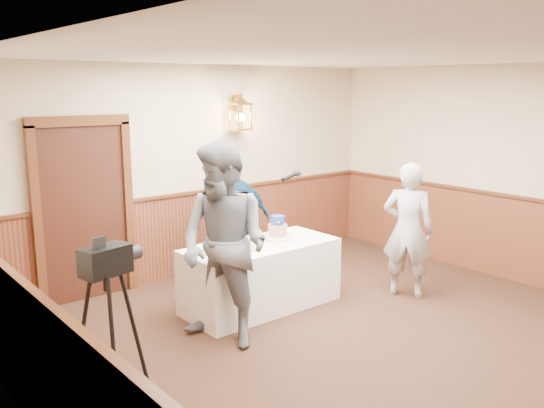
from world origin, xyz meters
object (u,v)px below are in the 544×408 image
(baker, at_px, (408,230))
(tiered_cake, at_px, (278,230))
(sheet_cake_yellow, at_px, (234,248))
(sheet_cake_green, at_px, (209,249))
(interviewer, at_px, (224,246))
(tv_camera_rig, at_px, (111,349))
(display_table, at_px, (261,276))
(assistant_p, at_px, (233,221))

(baker, bearing_deg, tiered_cake, 28.20)
(sheet_cake_yellow, relative_size, baker, 0.23)
(sheet_cake_green, bearing_deg, interviewer, -110.78)
(baker, height_order, tv_camera_rig, baker)
(tv_camera_rig, bearing_deg, sheet_cake_green, 25.39)
(display_table, bearing_deg, interviewer, -148.49)
(interviewer, xyz_separation_m, assistant_p, (1.04, 1.32, -0.15))
(display_table, height_order, assistant_p, assistant_p)
(sheet_cake_green, height_order, assistant_p, assistant_p)
(tiered_cake, height_order, sheet_cake_yellow, tiered_cake)
(sheet_cake_green, relative_size, baker, 0.18)
(tiered_cake, xyz_separation_m, interviewer, (-1.14, -0.56, 0.14))
(assistant_p, bearing_deg, baker, 144.24)
(sheet_cake_yellow, xyz_separation_m, sheet_cake_green, (-0.20, 0.18, -0.00))
(sheet_cake_yellow, distance_m, assistant_p, 1.03)
(interviewer, relative_size, tv_camera_rig, 1.42)
(interviewer, height_order, assistant_p, interviewer)
(baker, height_order, assistant_p, assistant_p)
(tv_camera_rig, bearing_deg, display_table, 15.06)
(sheet_cake_yellow, xyz_separation_m, assistant_p, (0.59, 0.84, 0.07))
(tiered_cake, height_order, tv_camera_rig, tv_camera_rig)
(sheet_cake_green, distance_m, baker, 2.41)
(display_table, xyz_separation_m, sheet_cake_yellow, (-0.42, -0.06, 0.41))
(tv_camera_rig, bearing_deg, baker, -6.63)
(sheet_cake_yellow, relative_size, tv_camera_rig, 0.27)
(display_table, height_order, interviewer, interviewer)
(interviewer, xyz_separation_m, tv_camera_rig, (-1.48, -0.68, -0.37))
(interviewer, relative_size, baker, 1.22)
(assistant_p, bearing_deg, sheet_cake_yellow, 67.73)
(sheet_cake_yellow, relative_size, interviewer, 0.19)
(tiered_cake, bearing_deg, sheet_cake_yellow, -173.12)
(tiered_cake, relative_size, assistant_p, 0.21)
(tiered_cake, xyz_separation_m, tv_camera_rig, (-2.62, -1.24, -0.23))
(sheet_cake_green, distance_m, interviewer, 0.73)
(display_table, xyz_separation_m, interviewer, (-0.87, -0.53, 0.63))
(baker, xyz_separation_m, assistant_p, (-1.43, 1.61, 0.03))
(display_table, distance_m, tiered_cake, 0.56)
(display_table, relative_size, baker, 1.10)
(interviewer, height_order, baker, interviewer)
(interviewer, bearing_deg, sheet_cake_yellow, 119.09)
(sheet_cake_yellow, height_order, assistant_p, assistant_p)
(display_table, relative_size, interviewer, 0.90)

